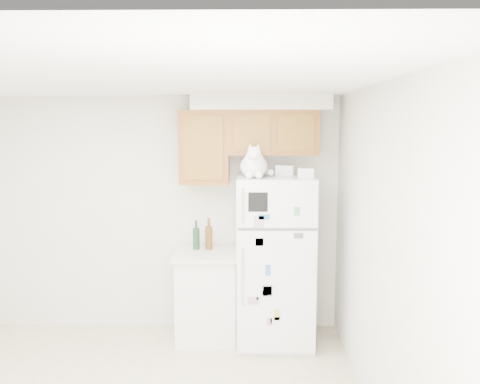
{
  "coord_description": "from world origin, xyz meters",
  "views": [
    {
      "loc": [
        0.94,
        -3.37,
        2.2
      ],
      "look_at": [
        0.87,
        1.55,
        1.55
      ],
      "focal_mm": 38.0,
      "sensor_mm": 36.0,
      "label": 1
    }
  ],
  "objects_px": {
    "cat": "(254,165)",
    "storage_box_back": "(285,170)",
    "refrigerator": "(275,260)",
    "base_counter": "(207,295)",
    "bottle_green": "(196,235)",
    "storage_box_front": "(306,173)",
    "bottle_amber": "(209,234)"
  },
  "relations": [
    {
      "from": "cat",
      "to": "storage_box_back",
      "type": "xyz_separation_m",
      "value": [
        0.31,
        0.26,
        -0.07
      ]
    },
    {
      "from": "storage_box_back",
      "to": "bottle_amber",
      "type": "relative_size",
      "value": 0.55
    },
    {
      "from": "bottle_green",
      "to": "bottle_amber",
      "type": "bearing_deg",
      "value": 0.83
    },
    {
      "from": "base_counter",
      "to": "bottle_green",
      "type": "bearing_deg",
      "value": 140.95
    },
    {
      "from": "cat",
      "to": "bottle_amber",
      "type": "distance_m",
      "value": 0.92
    },
    {
      "from": "base_counter",
      "to": "bottle_green",
      "type": "distance_m",
      "value": 0.63
    },
    {
      "from": "refrigerator",
      "to": "bottle_amber",
      "type": "distance_m",
      "value": 0.74
    },
    {
      "from": "bottle_green",
      "to": "storage_box_front",
      "type": "bearing_deg",
      "value": -14.83
    },
    {
      "from": "storage_box_front",
      "to": "bottle_amber",
      "type": "xyz_separation_m",
      "value": [
        -0.96,
        0.29,
        -0.66
      ]
    },
    {
      "from": "refrigerator",
      "to": "cat",
      "type": "bearing_deg",
      "value": -148.31
    },
    {
      "from": "refrigerator",
      "to": "bottle_amber",
      "type": "bearing_deg",
      "value": 165.86
    },
    {
      "from": "refrigerator",
      "to": "cat",
      "type": "height_order",
      "value": "cat"
    },
    {
      "from": "base_counter",
      "to": "bottle_green",
      "type": "relative_size",
      "value": 3.02
    },
    {
      "from": "bottle_amber",
      "to": "bottle_green",
      "type": "bearing_deg",
      "value": -179.17
    },
    {
      "from": "refrigerator",
      "to": "base_counter",
      "type": "bearing_deg",
      "value": 173.91
    },
    {
      "from": "refrigerator",
      "to": "storage_box_front",
      "type": "distance_m",
      "value": 0.94
    },
    {
      "from": "refrigerator",
      "to": "storage_box_back",
      "type": "bearing_deg",
      "value": 50.98
    },
    {
      "from": "base_counter",
      "to": "bottle_amber",
      "type": "relative_size",
      "value": 2.8
    },
    {
      "from": "refrigerator",
      "to": "base_counter",
      "type": "distance_m",
      "value": 0.79
    },
    {
      "from": "base_counter",
      "to": "bottle_amber",
      "type": "xyz_separation_m",
      "value": [
        0.01,
        0.1,
        0.62
      ]
    },
    {
      "from": "refrigerator",
      "to": "storage_box_front",
      "type": "xyz_separation_m",
      "value": [
        0.28,
        -0.12,
        0.89
      ]
    },
    {
      "from": "refrigerator",
      "to": "bottle_green",
      "type": "height_order",
      "value": "refrigerator"
    },
    {
      "from": "cat",
      "to": "storage_box_front",
      "type": "bearing_deg",
      "value": 1.42
    },
    {
      "from": "base_counter",
      "to": "storage_box_front",
      "type": "relative_size",
      "value": 6.13
    },
    {
      "from": "cat",
      "to": "bottle_green",
      "type": "height_order",
      "value": "cat"
    },
    {
      "from": "refrigerator",
      "to": "storage_box_front",
      "type": "height_order",
      "value": "storage_box_front"
    },
    {
      "from": "cat",
      "to": "bottle_green",
      "type": "relative_size",
      "value": 1.56
    },
    {
      "from": "storage_box_front",
      "to": "bottle_green",
      "type": "xyz_separation_m",
      "value": [
        -1.09,
        0.29,
        -0.67
      ]
    },
    {
      "from": "base_counter",
      "to": "storage_box_back",
      "type": "xyz_separation_m",
      "value": [
        0.79,
        0.05,
        1.29
      ]
    },
    {
      "from": "refrigerator",
      "to": "bottle_green",
      "type": "relative_size",
      "value": 5.59
    },
    {
      "from": "cat",
      "to": "refrigerator",
      "type": "bearing_deg",
      "value": 31.69
    },
    {
      "from": "storage_box_back",
      "to": "bottle_green",
      "type": "height_order",
      "value": "storage_box_back"
    }
  ]
}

